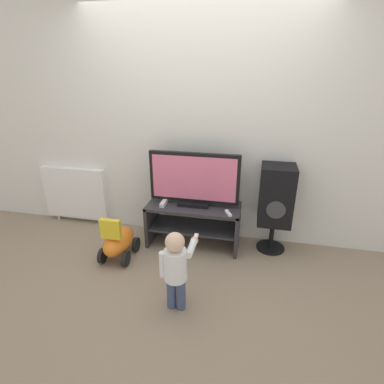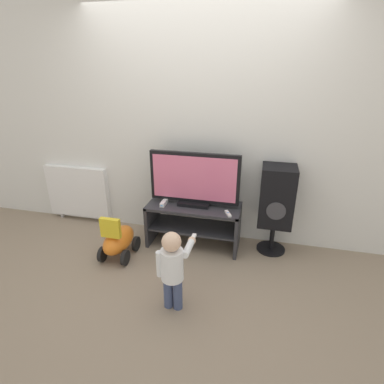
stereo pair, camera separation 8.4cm
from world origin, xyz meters
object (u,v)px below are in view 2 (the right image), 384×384
(speaker_tower, at_px, (277,198))
(ride_on_toy, at_px, (118,240))
(remote_primary, at_px, (228,214))
(game_console, at_px, (164,203))
(child, at_px, (173,265))
(television, at_px, (194,180))
(radiator, at_px, (78,192))

(speaker_tower, distance_m, ride_on_toy, 1.73)
(remote_primary, height_order, speaker_tower, speaker_tower)
(game_console, height_order, child, child)
(remote_primary, distance_m, child, 0.93)
(game_console, bearing_deg, television, 14.15)
(ride_on_toy, bearing_deg, speaker_tower, 17.90)
(game_console, bearing_deg, speaker_tower, 6.95)
(game_console, height_order, ride_on_toy, game_console)
(game_console, xyz_separation_m, radiator, (-1.28, 0.29, -0.12))
(child, bearing_deg, television, 93.73)
(game_console, relative_size, speaker_tower, 0.17)
(remote_primary, relative_size, ride_on_toy, 0.26)
(television, xyz_separation_m, ride_on_toy, (-0.72, -0.45, -0.58))
(speaker_tower, relative_size, ride_on_toy, 1.89)
(ride_on_toy, bearing_deg, child, -35.98)
(child, relative_size, speaker_tower, 0.74)
(remote_primary, distance_m, radiator, 2.03)
(game_console, height_order, speaker_tower, speaker_tower)
(remote_primary, bearing_deg, child, -110.75)
(speaker_tower, bearing_deg, ride_on_toy, -162.10)
(television, relative_size, radiator, 1.15)
(game_console, distance_m, speaker_tower, 1.21)
(remote_primary, bearing_deg, ride_on_toy, -165.30)
(radiator, bearing_deg, remote_primary, -10.34)
(speaker_tower, bearing_deg, child, -126.43)
(television, bearing_deg, speaker_tower, 4.20)
(game_console, relative_size, ride_on_toy, 0.32)
(child, bearing_deg, ride_on_toy, 144.02)
(game_console, xyz_separation_m, speaker_tower, (1.19, 0.15, 0.12))
(speaker_tower, relative_size, radiator, 1.15)
(game_console, relative_size, radiator, 0.19)
(speaker_tower, height_order, radiator, speaker_tower)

